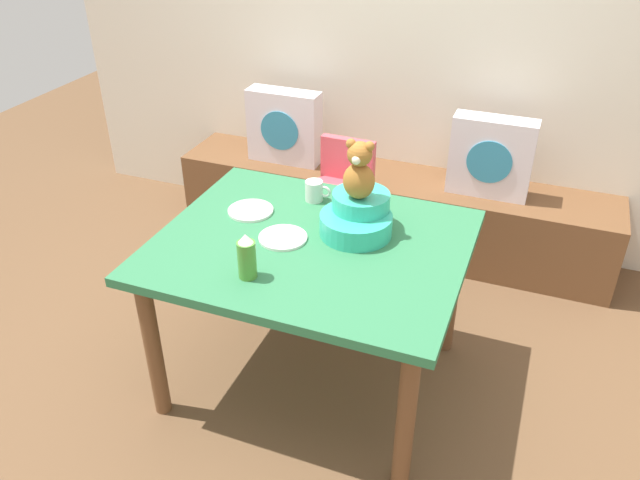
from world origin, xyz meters
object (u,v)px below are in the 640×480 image
at_px(infant_seat_teal, 358,217).
at_px(dinner_plate_far, 283,238).
at_px(pillow_floral_left, 284,127).
at_px(dining_table, 311,262).
at_px(pillow_floral_right, 491,157).
at_px(dinner_plate_near, 251,211).
at_px(teddy_bear, 359,171).
at_px(coffee_mug, 315,191).
at_px(highchair, 339,194).
at_px(ketchup_bottle, 247,257).

relative_size(infant_seat_teal, dinner_plate_far, 1.65).
height_order(pillow_floral_left, dining_table, pillow_floral_left).
relative_size(pillow_floral_right, dinner_plate_near, 2.20).
distance_m(teddy_bear, coffee_mug, 0.40).
distance_m(highchair, dinner_plate_near, 0.75).
relative_size(ketchup_bottle, coffee_mug, 1.54).
distance_m(infant_seat_teal, dinner_plate_near, 0.50).
xyz_separation_m(dining_table, dinner_plate_near, (-0.34, 0.14, 0.10)).
distance_m(pillow_floral_left, teddy_bear, 1.42).
relative_size(highchair, dinner_plate_far, 3.95).
xyz_separation_m(pillow_floral_right, dining_table, (-0.55, -1.25, -0.04)).
relative_size(infant_seat_teal, ketchup_bottle, 1.78).
relative_size(highchair, ketchup_bottle, 4.27).
bearing_deg(coffee_mug, dinner_plate_near, -138.03).
relative_size(highchair, dinner_plate_near, 3.95).
height_order(pillow_floral_right, dining_table, pillow_floral_right).
bearing_deg(coffee_mug, infant_seat_teal, -36.04).
height_order(pillow_floral_left, dinner_plate_near, pillow_floral_left).
bearing_deg(dining_table, highchair, 101.82).
bearing_deg(ketchup_bottle, infant_seat_teal, 58.66).
distance_m(highchair, dinner_plate_far, 0.88).
bearing_deg(pillow_floral_left, coffee_mug, -58.59).
height_order(coffee_mug, dinner_plate_far, coffee_mug).
relative_size(dining_table, infant_seat_teal, 3.79).
bearing_deg(ketchup_bottle, coffee_mug, 88.98).
height_order(infant_seat_teal, dinner_plate_near, infant_seat_teal).
xyz_separation_m(highchair, ketchup_bottle, (0.04, -1.14, 0.31)).
relative_size(infant_seat_teal, coffee_mug, 2.75).
height_order(teddy_bear, ketchup_bottle, teddy_bear).
relative_size(pillow_floral_right, ketchup_bottle, 2.38).
xyz_separation_m(teddy_bear, coffee_mug, (-0.27, 0.19, -0.23)).
distance_m(dining_table, infant_seat_teal, 0.27).
bearing_deg(infant_seat_teal, coffee_mug, 143.96).
xyz_separation_m(pillow_floral_left, dinner_plate_far, (0.56, -1.27, 0.07)).
distance_m(pillow_floral_left, dinner_plate_near, 1.16).
height_order(ketchup_bottle, coffee_mug, ketchup_bottle).
xyz_separation_m(infant_seat_teal, coffee_mug, (-0.27, 0.19, -0.02)).
bearing_deg(dinner_plate_far, infant_seat_teal, 31.88).
bearing_deg(highchair, ketchup_bottle, -87.75).
distance_m(dining_table, dinner_plate_far, 0.16).
xyz_separation_m(pillow_floral_right, dinner_plate_far, (-0.67, -1.27, 0.07)).
bearing_deg(teddy_bear, ketchup_bottle, -121.37).
xyz_separation_m(coffee_mug, dinner_plate_far, (0.00, -0.36, -0.04)).
xyz_separation_m(pillow_floral_right, teddy_bear, (-0.40, -1.10, 0.34)).
distance_m(pillow_floral_left, pillow_floral_right, 1.22).
bearing_deg(ketchup_bottle, pillow_floral_left, 109.21).
bearing_deg(pillow_floral_left, ketchup_bottle, -70.79).
height_order(highchair, dinner_plate_far, highchair).
bearing_deg(dinner_plate_near, coffee_mug, 41.97).
height_order(teddy_bear, dinner_plate_far, teddy_bear).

